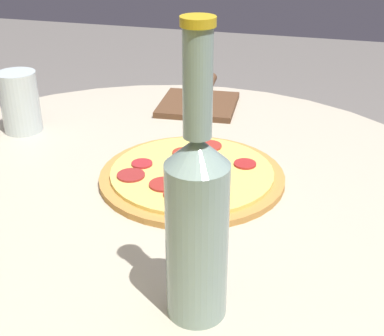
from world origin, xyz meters
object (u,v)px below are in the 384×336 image
Objects in this scene: beer_bottle at (197,219)px; pizza_paddle at (200,101)px; drinking_glass at (20,102)px; pizza at (192,175)px.

beer_bottle is 1.14× the size of pizza_paddle.
drinking_glass is at bearing 124.08° from pizza_paddle.
pizza is 0.37m from drinking_glass.
beer_bottle reaches higher than pizza.
beer_bottle is 2.75× the size of drinking_glass.
drinking_glass is (0.36, -0.10, 0.05)m from pizza.
pizza reaches higher than pizza_paddle.
pizza is 0.93× the size of beer_bottle.
drinking_glass is at bearing -41.36° from beer_bottle.
beer_bottle is at bearing -170.06° from pizza_paddle.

